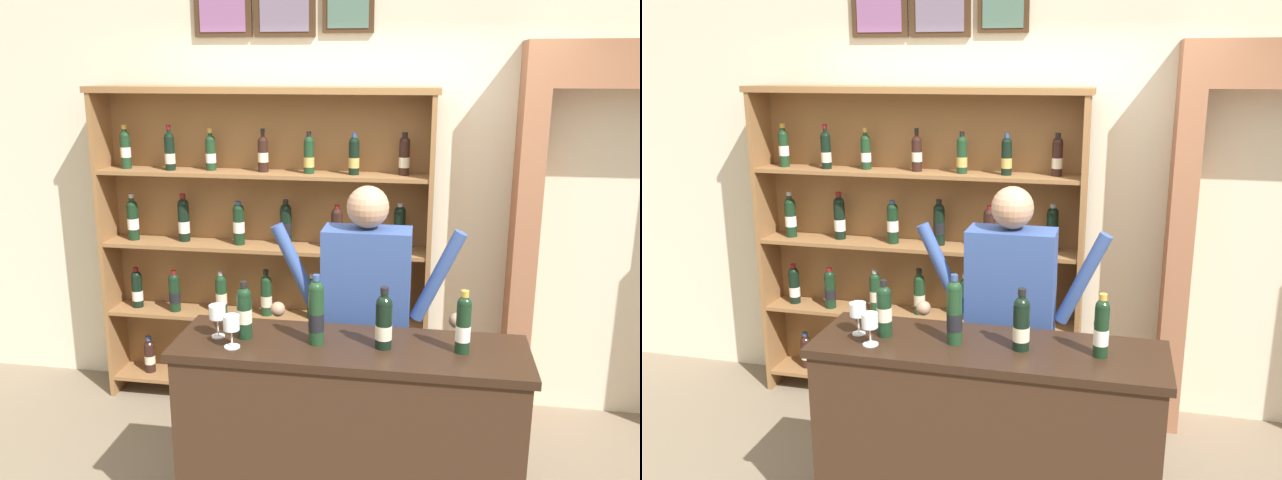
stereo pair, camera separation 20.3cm
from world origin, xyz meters
TOP-DOWN VIEW (x-y plane):
  - back_wall at (-0.00, 1.56)m, footprint 12.00×0.19m
  - wine_shelf at (-0.62, 1.30)m, footprint 2.21×0.30m
  - archway_doorway at (1.60, 1.43)m, footprint 1.29×0.45m
  - tasting_counter at (0.11, -0.00)m, footprint 1.62×0.49m
  - shopkeeper at (0.14, 0.49)m, footprint 1.03×0.22m
  - tasting_bottle_riserva at (-0.38, 0.00)m, footprint 0.07×0.07m
  - tasting_bottle_prosecco at (-0.04, -0.01)m, footprint 0.07×0.07m
  - tasting_bottle_super_tuscan at (0.27, -0.01)m, footprint 0.08×0.08m
  - tasting_bottle_vin_santo at (0.61, -0.00)m, footprint 0.07×0.07m
  - wine_glass_center at (-0.51, -0.01)m, footprint 0.08×0.08m
  - wine_glass_spare at (-0.41, -0.12)m, footprint 0.07×0.07m

SIDE VIEW (x-z plane):
  - tasting_counter at x=0.11m, z-range 0.00..1.01m
  - shopkeeper at x=0.14m, z-range 0.20..1.86m
  - wine_shelf at x=-0.62m, z-range 0.05..2.17m
  - wine_glass_spare at x=-0.41m, z-range 1.04..1.19m
  - wine_glass_center at x=-0.51m, z-range 1.05..1.20m
  - tasting_bottle_super_tuscan at x=0.27m, z-range 0.99..1.28m
  - tasting_bottle_riserva at x=-0.38m, z-range 1.00..1.28m
  - tasting_bottle_vin_santo at x=0.61m, z-range 1.00..1.29m
  - tasting_bottle_prosecco at x=-0.04m, z-range 0.99..1.32m
  - archway_doorway at x=1.60m, z-range 0.15..2.54m
  - back_wall at x=0.00m, z-range 0.00..3.04m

